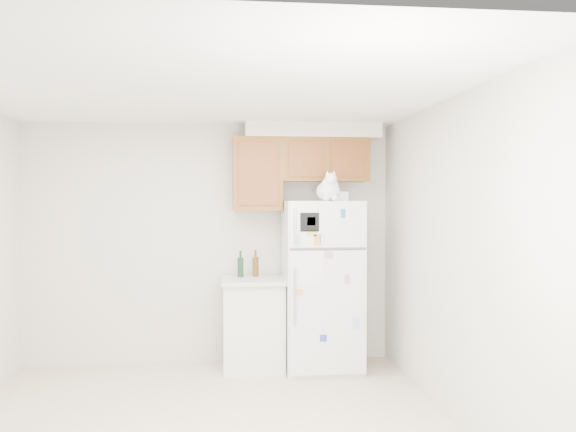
{
  "coord_description": "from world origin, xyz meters",
  "views": [
    {
      "loc": [
        0.13,
        -4.44,
        1.71
      ],
      "look_at": [
        0.79,
        1.55,
        1.55
      ],
      "focal_mm": 38.0,
      "sensor_mm": 36.0,
      "label": 1
    }
  ],
  "objects": [
    {
      "name": "refrigerator",
      "position": [
        1.14,
        1.61,
        0.85
      ],
      "size": [
        0.76,
        0.78,
        1.7
      ],
      "color": "white",
      "rests_on": "ground_plane"
    },
    {
      "name": "cat",
      "position": [
        1.18,
        1.43,
        1.81
      ],
      "size": [
        0.29,
        0.42,
        0.3
      ],
      "color": "white",
      "rests_on": "refrigerator"
    },
    {
      "name": "bottle_green",
      "position": [
        0.33,
        1.8,
        1.05
      ],
      "size": [
        0.06,
        0.06,
        0.27
      ],
      "primitive_type": null,
      "color": "#19381E",
      "rests_on": "base_counter"
    },
    {
      "name": "base_counter",
      "position": [
        0.45,
        1.68,
        0.46
      ],
      "size": [
        0.64,
        0.64,
        0.92
      ],
      "color": "white",
      "rests_on": "ground_plane"
    },
    {
      "name": "storage_box_front",
      "position": [
        1.29,
        1.48,
        1.74
      ],
      "size": [
        0.18,
        0.15,
        0.09
      ],
      "primitive_type": "cube",
      "rotation": [
        0.0,
        0.0,
        0.35
      ],
      "color": "white",
      "rests_on": "refrigerator"
    },
    {
      "name": "storage_box_back",
      "position": [
        1.27,
        1.72,
        1.75
      ],
      "size": [
        0.21,
        0.17,
        0.1
      ],
      "primitive_type": "cube",
      "rotation": [
        0.0,
        0.0,
        -0.25
      ],
      "color": "white",
      "rests_on": "refrigerator"
    },
    {
      "name": "bottle_amber",
      "position": [
        0.48,
        1.82,
        1.06
      ],
      "size": [
        0.06,
        0.06,
        0.27
      ],
      "primitive_type": null,
      "color": "#593814",
      "rests_on": "base_counter"
    },
    {
      "name": "room_shell",
      "position": [
        0.12,
        0.24,
        1.67
      ],
      "size": [
        3.84,
        4.04,
        2.52
      ],
      "color": "beige",
      "rests_on": "ground_plane"
    }
  ]
}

